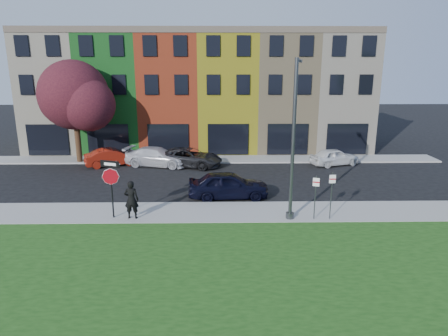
{
  "coord_description": "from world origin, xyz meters",
  "views": [
    {
      "loc": [
        -0.88,
        -16.75,
        7.73
      ],
      "look_at": [
        -0.54,
        4.0,
        2.23
      ],
      "focal_mm": 32.0,
      "sensor_mm": 36.0,
      "label": 1
    }
  ],
  "objects_px": {
    "stop_sign": "(111,177)",
    "sedan_near": "(228,185)",
    "street_lamp": "(293,140)",
    "man": "(131,200)"
  },
  "relations": [
    {
      "from": "stop_sign",
      "to": "sedan_near",
      "type": "bearing_deg",
      "value": 48.54
    },
    {
      "from": "sedan_near",
      "to": "man",
      "type": "bearing_deg",
      "value": 121.4
    },
    {
      "from": "stop_sign",
      "to": "man",
      "type": "height_order",
      "value": "stop_sign"
    },
    {
      "from": "stop_sign",
      "to": "street_lamp",
      "type": "bearing_deg",
      "value": 19.3
    },
    {
      "from": "street_lamp",
      "to": "sedan_near",
      "type": "bearing_deg",
      "value": 147.56
    },
    {
      "from": "man",
      "to": "sedan_near",
      "type": "bearing_deg",
      "value": -144.32
    },
    {
      "from": "man",
      "to": "street_lamp",
      "type": "xyz_separation_m",
      "value": [
        8.0,
        0.06,
        2.97
      ]
    },
    {
      "from": "man",
      "to": "sedan_near",
      "type": "distance_m",
      "value": 5.99
    },
    {
      "from": "man",
      "to": "street_lamp",
      "type": "distance_m",
      "value": 8.53
    },
    {
      "from": "stop_sign",
      "to": "sedan_near",
      "type": "height_order",
      "value": "stop_sign"
    }
  ]
}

